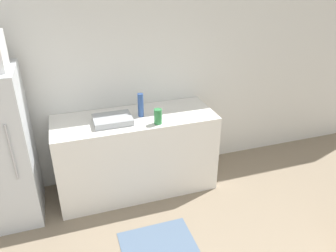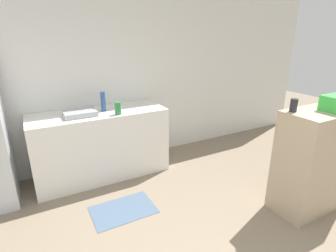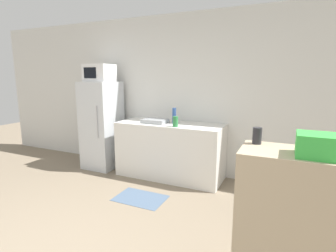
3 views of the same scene
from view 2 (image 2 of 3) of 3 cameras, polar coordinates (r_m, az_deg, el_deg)
The scene contains 8 objects.
wall_back at distance 3.69m, azimuth -17.11°, elevation 10.55°, with size 8.00×0.06×2.60m, color silver.
counter at distance 3.58m, azimuth -14.33°, elevation -3.77°, with size 1.69×0.65×0.88m, color silver.
sink_basin at distance 3.33m, azimuth -18.61°, elevation 2.66°, with size 0.38×0.29×0.06m, color #9EA3A8.
bottle_tall at distance 3.42m, azimuth -13.93°, elevation 5.18°, with size 0.06×0.06×0.25m, color #2D4C8C.
bottle_short at distance 3.26m, azimuth -10.84°, elevation 3.82°, with size 0.08×0.08×0.15m, color #2D7F42.
shelf_cabinet at distance 3.16m, azimuth 28.88°, elevation -6.75°, with size 0.76×0.43×1.10m, color tan.
jar at distance 2.79m, azimuth 25.69°, elevation 4.08°, with size 0.07×0.07×0.13m, color #232328.
kitchen_rug at distance 3.04m, azimuth -9.72°, elevation -17.50°, with size 0.67×0.46×0.01m, color slate.
Camera 2 is at (-0.73, -0.59, 1.81)m, focal length 28.00 mm.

